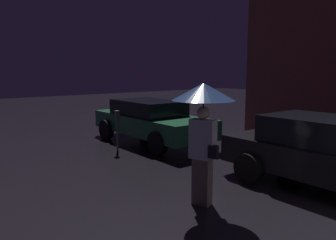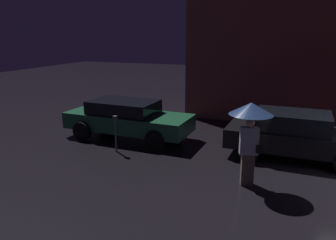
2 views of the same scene
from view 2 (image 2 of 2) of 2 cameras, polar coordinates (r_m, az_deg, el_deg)
building_facade_left at (r=15.56m, az=21.43°, el=14.02°), size 8.99×3.00×7.60m
parked_car_green at (r=12.12m, az=-7.09°, el=0.35°), size 4.68×1.97×1.39m
parked_car_black at (r=10.78m, az=21.26°, el=-2.37°), size 4.23×1.95×1.44m
pedestrian_with_umbrella at (r=8.22m, az=14.17°, el=-0.16°), size 1.07×1.07×2.14m
parking_meter at (r=10.69m, az=-9.13°, el=-1.66°), size 0.12×0.10×1.21m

